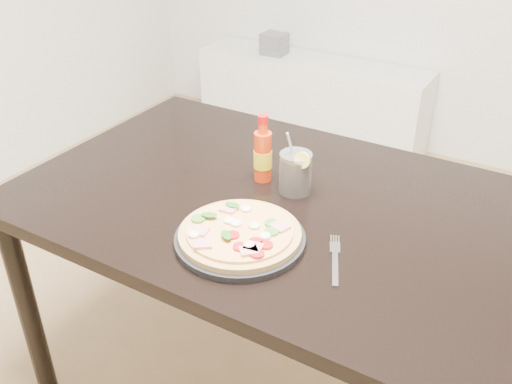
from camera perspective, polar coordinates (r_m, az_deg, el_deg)
The scene contains 8 objects.
dining_table at distance 1.57m, azimuth 2.24°, elevation -3.19°, with size 1.40×0.90×0.75m.
plate at distance 1.35m, azimuth -1.61°, elevation -4.71°, with size 0.31×0.31×0.02m, color black.
pizza at distance 1.34m, azimuth -1.63°, elevation -4.07°, with size 0.29×0.29×0.03m.
hot_sauce_bottle at distance 1.58m, azimuth 0.68°, elevation 3.74°, with size 0.06×0.06×0.19m.
cola_cup at distance 1.53m, azimuth 3.95°, elevation 1.85°, with size 0.09×0.09×0.18m.
fork at distance 1.31m, azimuth 7.91°, elevation -6.55°, with size 0.09×0.18×0.00m.
media_console at distance 3.54m, azimuth 5.50°, elevation 9.16°, with size 1.40×0.34×0.50m, color white.
cd_stack at distance 3.52m, azimuth 1.84°, elevation 14.59°, with size 0.14×0.12×0.13m.
Camera 1 is at (0.58, -0.91, 1.54)m, focal length 40.00 mm.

